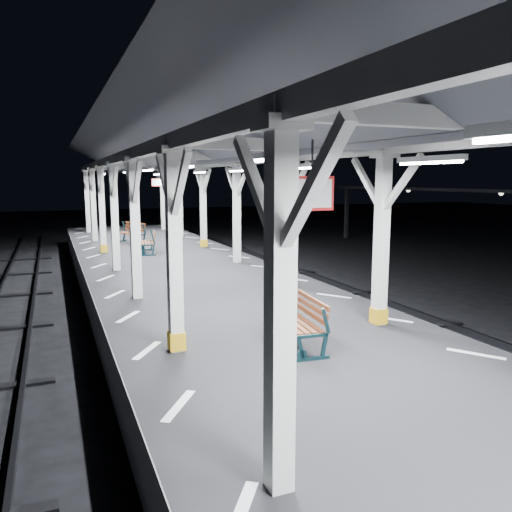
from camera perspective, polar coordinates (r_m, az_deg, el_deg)
ground at (r=7.91m, az=10.07°, el=-20.15°), size 120.00×120.00×0.00m
platform at (r=7.68m, az=10.18°, el=-16.88°), size 6.00×50.00×1.00m
hazard_stripes_left at (r=6.59m, az=-8.81°, el=-16.54°), size 1.00×48.00×0.01m
hazard_stripes_right at (r=8.97m, az=23.81°, el=-10.21°), size 1.00×48.00×0.01m
canopy at (r=6.96m, az=11.21°, el=14.86°), size 5.40×49.00×4.65m
bench_mid at (r=8.57m, az=5.16°, el=-7.26°), size 0.73×1.60×0.84m
bench_far at (r=19.53m, az=-12.04°, el=1.62°), size 0.79×1.59×0.82m
bench_extra at (r=22.67m, az=-14.04°, el=2.64°), size 1.23×1.80×0.92m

